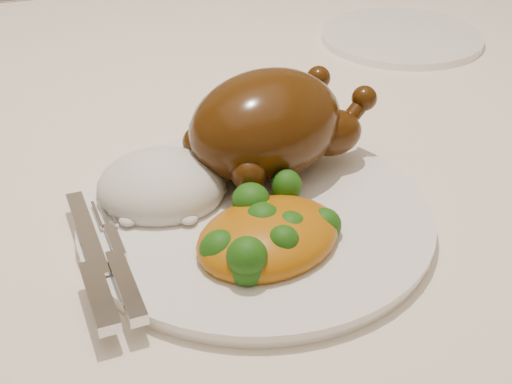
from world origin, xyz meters
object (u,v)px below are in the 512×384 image
object	(u,v)px
dinner_plate	(256,218)
dining_table	(160,216)
side_plate	(401,37)
roast_chicken	(270,123)

from	to	relation	value
dinner_plate	dining_table	bearing A→B (deg)	106.51
dinner_plate	side_plate	bearing A→B (deg)	48.05
roast_chicken	dining_table	bearing A→B (deg)	104.49
dinner_plate	roast_chicken	xyz separation A→B (m)	(0.03, 0.07, 0.05)
dining_table	dinner_plate	world-z (taller)	dinner_plate
side_plate	roast_chicken	size ratio (longest dim) A/B	1.09
dining_table	dinner_plate	bearing A→B (deg)	-73.49
dining_table	dinner_plate	xyz separation A→B (m)	(0.06, -0.19, 0.11)
dining_table	dinner_plate	distance (m)	0.22
side_plate	roast_chicken	xyz separation A→B (m)	(-0.29, -0.29, 0.05)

